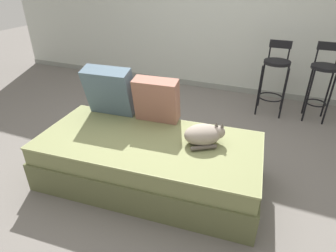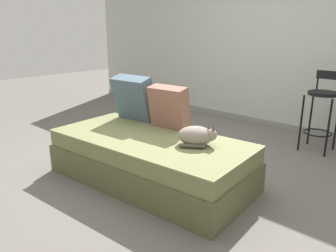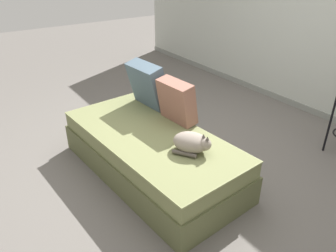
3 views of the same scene
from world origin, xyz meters
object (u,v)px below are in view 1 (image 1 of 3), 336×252
object	(u,v)px
couch	(149,160)
cat	(204,135)
throw_pillow_corner	(110,91)
bar_stool_near_window	(275,73)
throw_pillow_middle	(157,100)
bar_stool_by_doorway	(323,76)

from	to	relation	value
couch	cat	size ratio (longest dim) A/B	5.15
throw_pillow_corner	bar_stool_near_window	world-z (taller)	bar_stool_near_window
cat	bar_stool_near_window	world-z (taller)	bar_stool_near_window
couch	throw_pillow_middle	world-z (taller)	throw_pillow_middle
bar_stool_near_window	bar_stool_by_doorway	xyz separation A→B (m)	(0.57, 0.00, 0.04)
throw_pillow_corner	bar_stool_near_window	bearing A→B (deg)	48.53
throw_pillow_corner	bar_stool_near_window	xyz separation A→B (m)	(1.49, 1.69, -0.14)
couch	cat	distance (m)	0.58
couch	throw_pillow_corner	size ratio (longest dim) A/B	4.04
couch	throw_pillow_middle	bearing A→B (deg)	102.00
throw_pillow_middle	cat	bearing A→B (deg)	-22.89
throw_pillow_middle	bar_stool_near_window	world-z (taller)	bar_stool_near_window
cat	couch	bearing A→B (deg)	-164.02
throw_pillow_middle	bar_stool_by_doorway	world-z (taller)	bar_stool_by_doorway
throw_pillow_corner	bar_stool_near_window	distance (m)	2.26
bar_stool_by_doorway	throw_pillow_corner	bearing A→B (deg)	-140.68
bar_stool_near_window	bar_stool_by_doorway	bearing A→B (deg)	0.16
couch	cat	world-z (taller)	cat
throw_pillow_corner	cat	world-z (taller)	throw_pillow_corner
throw_pillow_corner	cat	xyz separation A→B (m)	(1.04, -0.19, -0.17)
cat	bar_stool_near_window	bearing A→B (deg)	76.56
throw_pillow_middle	bar_stool_near_window	distance (m)	1.93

